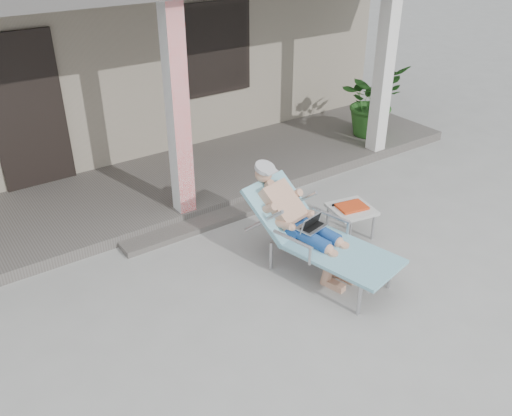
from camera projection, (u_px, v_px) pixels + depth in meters
ground at (285, 304)px, 5.60m from camera, size 60.00×60.00×0.00m
house at (60, 33)px, 9.43m from camera, size 10.40×5.40×3.30m
porch_deck at (157, 189)px, 7.71m from camera, size 10.00×2.00×0.15m
porch_step at (197, 226)px, 6.90m from camera, size 2.00×0.30×0.07m
lounger at (309, 211)px, 5.82m from camera, size 1.06×1.90×1.19m
side_table at (351, 211)px, 6.56m from camera, size 0.58×0.58×0.44m
potted_palm at (372, 101)px, 9.10m from camera, size 1.19×1.08×1.18m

